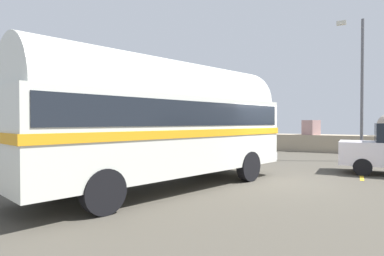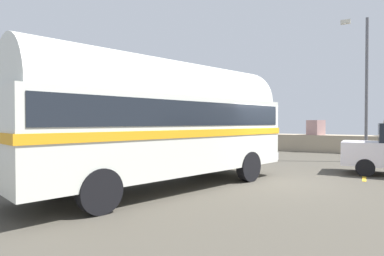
{
  "view_description": "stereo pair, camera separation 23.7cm",
  "coord_description": "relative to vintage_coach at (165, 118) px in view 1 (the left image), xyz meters",
  "views": [
    {
      "loc": [
        2.46,
        -10.34,
        1.93
      ],
      "look_at": [
        -2.25,
        -1.14,
        1.73
      ],
      "focal_mm": 29.75,
      "sensor_mm": 36.0,
      "label": 1
    },
    {
      "loc": [
        2.67,
        -10.23,
        1.93
      ],
      "look_at": [
        -2.25,
        -1.14,
        1.73
      ],
      "focal_mm": 29.75,
      "sensor_mm": 36.0,
      "label": 2
    }
  ],
  "objects": [
    {
      "name": "vintage_coach",
      "position": [
        0.0,
        0.0,
        0.0
      ],
      "size": [
        4.87,
        8.91,
        3.7
      ],
      "rotation": [
        0.0,
        0.0,
        -0.3
      ],
      "color": "black",
      "rests_on": "ground"
    },
    {
      "name": "ground",
      "position": [
        2.4,
        2.57,
        -2.04
      ],
      "size": [
        32.0,
        26.0,
        0.02
      ],
      "color": "#454138"
    },
    {
      "name": "lamp_post",
      "position": [
        5.06,
        9.64,
        1.81
      ],
      "size": [
        1.22,
        0.32,
        6.89
      ],
      "color": "#5B5B60",
      "rests_on": "ground"
    },
    {
      "name": "breakwater",
      "position": [
        2.38,
        14.37,
        -1.31
      ],
      "size": [
        31.36,
        1.94,
        2.48
      ],
      "color": "tan",
      "rests_on": "ground"
    }
  ]
}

